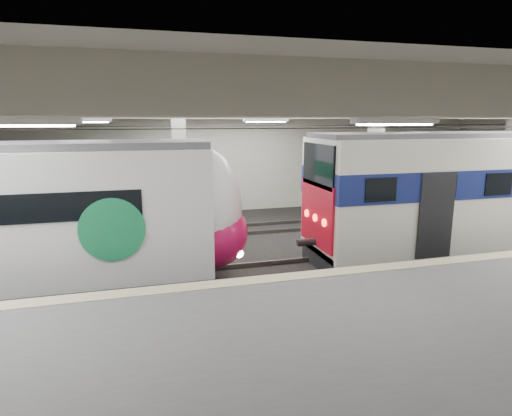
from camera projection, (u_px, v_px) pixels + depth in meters
name	position (u px, v px, depth m)	size (l,w,h in m)	color
station_hall	(304.00, 182.00, 11.94)	(36.00, 24.00, 5.75)	black
modern_emu	(31.00, 223.00, 11.88)	(13.49, 2.79, 4.37)	white
older_rer	(487.00, 191.00, 15.82)	(13.75, 3.04, 4.52)	silver
far_train	(47.00, 193.00, 16.93)	(12.77, 2.90, 4.11)	white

